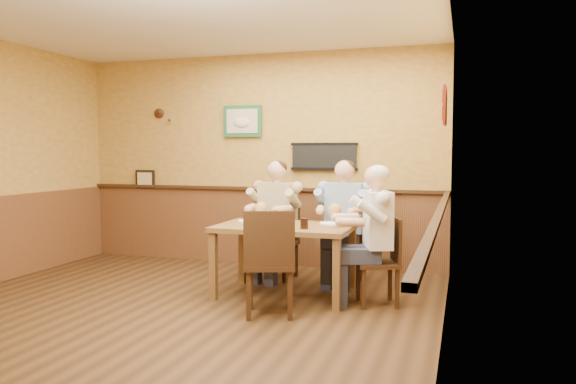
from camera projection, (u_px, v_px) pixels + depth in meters
name	position (u px, v px, depth m)	size (l,w,h in m)	color
room	(184.00, 133.00, 5.24)	(5.02, 5.03, 2.81)	#321F0F
dining_table	(285.00, 234.00, 5.85)	(1.40, 0.90, 0.75)	brown
chair_back_left	(278.00, 242.00, 6.69)	(0.41, 0.41, 0.88)	#382311
chair_back_right	(345.00, 244.00, 6.46)	(0.41, 0.41, 0.89)	#382311
chair_right_end	(377.00, 261.00, 5.53)	(0.40, 0.40, 0.87)	#382311
chair_near_side	(270.00, 262.00, 5.19)	(0.46, 0.46, 0.99)	#382311
diner_tan_shirt	(278.00, 226.00, 6.67)	(0.58, 0.58, 1.26)	#C3B486
diner_blue_polo	(345.00, 228.00, 6.45)	(0.59, 0.59, 1.27)	#85A1C8
diner_white_elder	(378.00, 243.00, 5.52)	(0.57, 0.57, 1.24)	silver
water_glass_left	(254.00, 222.00, 5.61)	(0.08, 0.08, 0.11)	white
water_glass_mid	(285.00, 224.00, 5.51)	(0.07, 0.07, 0.11)	silver
cola_tumbler	(304.00, 223.00, 5.56)	(0.08, 0.08, 0.11)	black
hot_sauce_bottle	(275.00, 216.00, 5.89)	(0.04, 0.04, 0.17)	#B03512
salt_shaker	(264.00, 221.00, 5.86)	(0.03, 0.03, 0.08)	white
pepper_shaker	(264.00, 220.00, 5.98)	(0.03, 0.03, 0.08)	black
plate_far_left	(250.00, 221.00, 6.11)	(0.26, 0.26, 0.02)	white
plate_far_right	(332.00, 223.00, 5.91)	(0.26, 0.26, 0.02)	white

